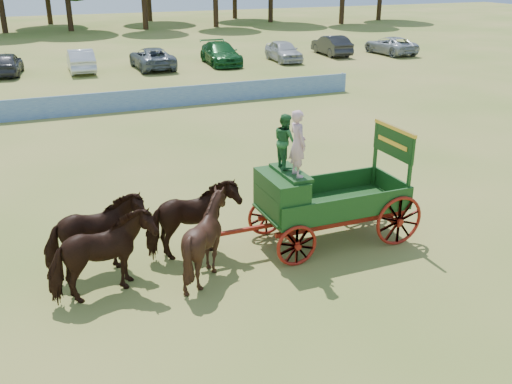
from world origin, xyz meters
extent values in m
plane|color=#A08848|center=(0.00, 0.00, 0.00)|extent=(160.00, 160.00, 0.00)
imported|color=black|center=(-4.46, 0.70, 0.99)|extent=(2.55, 1.62, 1.99)
imported|color=black|center=(-4.46, 1.80, 0.99)|extent=(2.50, 1.43, 1.99)
imported|color=black|center=(-2.06, 0.70, 1.00)|extent=(2.00, 1.83, 1.99)
imported|color=black|center=(-2.06, 1.80, 0.99)|extent=(2.46, 1.34, 1.99)
cube|color=maroon|center=(0.14, 1.25, 0.60)|extent=(0.12, 2.00, 0.12)
cube|color=maroon|center=(3.14, 1.25, 0.60)|extent=(0.12, 2.00, 0.12)
cube|color=maroon|center=(1.64, 0.70, 0.72)|extent=(3.80, 0.10, 0.12)
cube|color=maroon|center=(1.64, 1.80, 0.72)|extent=(3.80, 0.10, 0.12)
cube|color=maroon|center=(-0.76, 1.25, 0.75)|extent=(2.80, 0.09, 0.09)
cube|color=#1B4918|center=(1.64, 1.25, 1.00)|extent=(3.80, 1.80, 0.10)
cube|color=#1B4918|center=(1.64, 0.37, 1.30)|extent=(3.80, 0.06, 0.55)
cube|color=#1B4918|center=(1.64, 2.13, 1.30)|extent=(3.80, 0.06, 0.55)
cube|color=#1B4918|center=(3.52, 1.25, 1.30)|extent=(0.06, 1.80, 0.55)
cube|color=#1B4918|center=(0.14, 1.25, 1.55)|extent=(0.85, 1.70, 1.05)
cube|color=#1B4918|center=(0.39, 1.25, 2.12)|extent=(0.55, 1.50, 0.08)
cube|color=#1B4918|center=(-0.24, 1.25, 1.35)|extent=(0.10, 1.60, 0.65)
cube|color=#1B4918|center=(-0.06, 1.25, 1.05)|extent=(0.55, 1.60, 0.06)
cube|color=#1B4918|center=(3.44, 0.45, 1.95)|extent=(0.08, 0.08, 1.80)
cube|color=#1B4918|center=(3.44, 2.05, 1.95)|extent=(0.08, 0.08, 1.80)
cube|color=#1B4918|center=(3.44, 1.25, 2.55)|extent=(0.07, 1.75, 0.75)
cube|color=gold|center=(3.44, 1.25, 2.95)|extent=(0.08, 1.80, 0.09)
cube|color=gold|center=(3.40, 1.25, 2.55)|extent=(0.02, 1.30, 0.12)
torus|color=maroon|center=(0.14, 0.30, 0.55)|extent=(1.09, 0.09, 1.09)
torus|color=maroon|center=(0.14, 2.20, 0.55)|extent=(1.09, 0.09, 1.09)
torus|color=maroon|center=(3.14, 0.30, 0.70)|extent=(1.39, 0.09, 1.39)
torus|color=maroon|center=(3.14, 2.20, 0.70)|extent=(1.39, 0.09, 1.39)
imported|color=#D2A0A8|center=(0.39, 0.90, 2.99)|extent=(0.40, 0.60, 1.65)
imported|color=#25622E|center=(0.39, 1.60, 2.86)|extent=(0.53, 0.68, 1.39)
cube|color=#1C469A|center=(-1.00, 18.00, 0.53)|extent=(26.00, 0.08, 1.05)
imported|color=#333338|center=(-6.36, 31.17, 0.77)|extent=(2.34, 4.70, 1.54)
imported|color=silver|center=(-1.60, 30.57, 0.78)|extent=(1.78, 4.79, 1.57)
imported|color=slate|center=(3.24, 29.96, 0.75)|extent=(2.54, 5.40, 1.49)
imported|color=#144C1E|center=(8.38, 29.89, 0.79)|extent=(2.58, 5.60, 1.59)
imported|color=#B2B2B7|center=(13.30, 29.41, 0.78)|extent=(2.18, 4.69, 1.55)
imported|color=#262628|center=(18.27, 30.79, 0.79)|extent=(2.03, 4.91, 1.58)
imported|color=#999EA5|center=(23.03, 29.43, 0.71)|extent=(2.59, 5.21, 1.42)
cylinder|color=#382314|center=(-6.46, 58.29, 2.61)|extent=(0.60, 0.60, 5.21)
cylinder|color=#382314|center=(0.31, 57.38, 2.25)|extent=(0.60, 0.60, 4.49)
cylinder|color=#382314|center=(8.38, 56.02, 2.64)|extent=(0.60, 0.60, 5.29)
cylinder|color=#382314|center=(16.63, 55.47, 2.45)|extent=(0.60, 0.60, 4.91)
cylinder|color=#382314|center=(32.25, 53.15, 2.47)|extent=(0.60, 0.60, 4.95)
cylinder|color=#382314|center=(39.31, 55.57, 2.15)|extent=(0.60, 0.60, 4.30)
camera|label=1|loc=(-5.56, -10.91, 7.03)|focal=40.00mm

